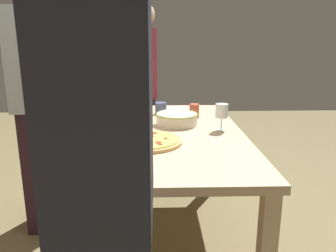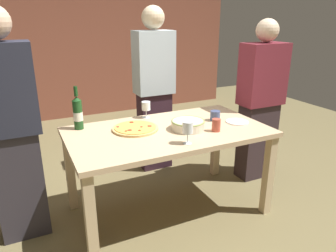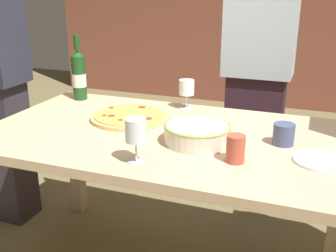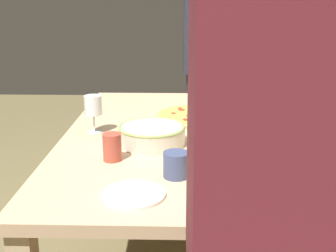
{
  "view_description": "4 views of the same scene",
  "coord_description": "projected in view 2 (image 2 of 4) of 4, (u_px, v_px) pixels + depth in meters",
  "views": [
    {
      "loc": [
        -1.98,
        0.06,
        1.3
      ],
      "look_at": [
        0.0,
        0.0,
        0.78
      ],
      "focal_mm": 36.01,
      "sensor_mm": 36.0,
      "label": 1
    },
    {
      "loc": [
        -1.05,
        -2.19,
        1.63
      ],
      "look_at": [
        0.0,
        0.0,
        0.78
      ],
      "focal_mm": 34.11,
      "sensor_mm": 36.0,
      "label": 2
    },
    {
      "loc": [
        0.58,
        -1.55,
        1.37
      ],
      "look_at": [
        0.0,
        0.0,
        0.78
      ],
      "focal_mm": 43.76,
      "sensor_mm": 36.0,
      "label": 3
    },
    {
      "loc": [
        1.81,
        0.05,
        1.33
      ],
      "look_at": [
        0.0,
        0.0,
        0.78
      ],
      "focal_mm": 46.22,
      "sensor_mm": 36.0,
      "label": 4
    }
  ],
  "objects": [
    {
      "name": "wine_glass_by_bottle",
      "position": [
        146.0,
        107.0,
        2.85
      ],
      "size": [
        0.08,
        0.08,
        0.15
      ],
      "color": "white",
      "rests_on": "dining_table"
    },
    {
      "name": "brick_wall_back",
      "position": [
        82.0,
        38.0,
        5.13
      ],
      "size": [
        5.17,
        0.16,
        2.54
      ],
      "primitive_type": "cube",
      "color": "brown",
      "rests_on": "ground"
    },
    {
      "name": "ground_plane",
      "position": [
        168.0,
        209.0,
        2.83
      ],
      "size": [
        8.0,
        8.0,
        0.0
      ],
      "primitive_type": "plane",
      "color": "brown"
    },
    {
      "name": "person_host",
      "position": [
        154.0,
        90.0,
        3.36
      ],
      "size": [
        0.39,
        0.24,
        1.72
      ],
      "rotation": [
        0.0,
        0.0,
        -1.85
      ],
      "color": "#341E29",
      "rests_on": "ground"
    },
    {
      "name": "wine_bottle",
      "position": [
        78.0,
        113.0,
        2.55
      ],
      "size": [
        0.08,
        0.08,
        0.35
      ],
      "color": "#19441B",
      "rests_on": "dining_table"
    },
    {
      "name": "cup_amber",
      "position": [
        215.0,
        116.0,
        2.79
      ],
      "size": [
        0.09,
        0.09,
        0.09
      ],
      "primitive_type": "cylinder",
      "color": "#404C73",
      "rests_on": "dining_table"
    },
    {
      "name": "pizza",
      "position": [
        135.0,
        128.0,
        2.57
      ],
      "size": [
        0.37,
        0.37,
        0.03
      ],
      "color": "#DCAF69",
      "rests_on": "dining_table"
    },
    {
      "name": "cup_ceramic",
      "position": [
        216.0,
        125.0,
        2.53
      ],
      "size": [
        0.07,
        0.07,
        0.1
      ],
      "primitive_type": "cylinder",
      "color": "#B44B38",
      "rests_on": "dining_table"
    },
    {
      "name": "side_plate",
      "position": [
        237.0,
        122.0,
        2.75
      ],
      "size": [
        0.2,
        0.2,
        0.01
      ],
      "primitive_type": "cylinder",
      "color": "white",
      "rests_on": "dining_table"
    },
    {
      "name": "person_guest_right",
      "position": [
        11.0,
        129.0,
        2.24
      ],
      "size": [
        0.4,
        0.24,
        1.7
      ],
      "rotation": [
        0.0,
        0.0,
        -0.17
      ],
      "color": "#312D35",
      "rests_on": "ground"
    },
    {
      "name": "wine_glass_near_pizza",
      "position": [
        187.0,
        129.0,
        2.26
      ],
      "size": [
        0.08,
        0.08,
        0.17
      ],
      "color": "white",
      "rests_on": "dining_table"
    },
    {
      "name": "person_guest_left",
      "position": [
        260.0,
        102.0,
        3.17
      ],
      "size": [
        0.43,
        0.24,
        1.6
      ],
      "rotation": [
        0.0,
        0.0,
        -2.98
      ],
      "color": "#34272B",
      "rests_on": "ground"
    },
    {
      "name": "serving_bowl",
      "position": [
        188.0,
        124.0,
        2.57
      ],
      "size": [
        0.27,
        0.27,
        0.08
      ],
      "color": "beige",
      "rests_on": "dining_table"
    },
    {
      "name": "dining_table",
      "position": [
        168.0,
        140.0,
        2.61
      ],
      "size": [
        1.6,
        0.9,
        0.75
      ],
      "color": "#D1AE85",
      "rests_on": "ground"
    }
  ]
}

